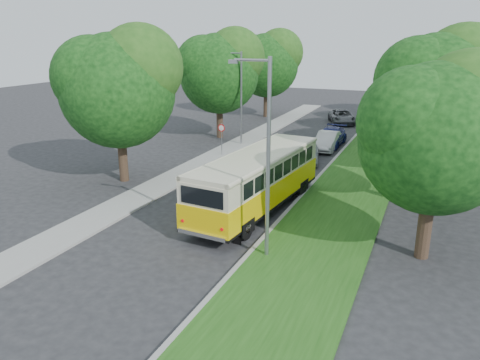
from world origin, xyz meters
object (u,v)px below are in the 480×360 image
at_px(lamppost_far, 240,95).
at_px(vintage_bus, 257,182).
at_px(car_silver, 306,152).
at_px(car_grey, 342,117).
at_px(car_white, 327,141).
at_px(car_blue, 330,137).
at_px(lamppost_near, 266,154).

distance_m(lamppost_far, vintage_bus, 15.47).
relative_size(car_silver, car_grey, 0.85).
xyz_separation_m(car_white, car_blue, (-0.09, 1.62, 0.00)).
xyz_separation_m(lamppost_near, vintage_bus, (-2.18, 4.80, -2.82)).
xyz_separation_m(lamppost_far, car_grey, (5.81, 13.16, -3.43)).
relative_size(lamppost_far, car_white, 1.74).
relative_size(car_blue, car_grey, 0.99).
bearing_deg(car_grey, car_blue, -104.25).
height_order(car_blue, car_grey, car_blue).
bearing_deg(lamppost_far, car_white, 8.61).
bearing_deg(vintage_bus, car_blue, 94.94).
height_order(lamppost_far, vintage_bus, lamppost_far).
height_order(car_silver, car_white, car_silver).
xyz_separation_m(vintage_bus, car_silver, (-0.24, 10.55, -0.83)).
xyz_separation_m(lamppost_near, car_grey, (-3.10, 31.66, -3.68)).
height_order(car_silver, car_grey, car_silver).
xyz_separation_m(car_white, car_grey, (-1.22, 12.09, -0.02)).
relative_size(car_white, car_grey, 0.87).
bearing_deg(car_grey, vintage_bus, -108.41).
height_order(lamppost_near, car_silver, lamppost_near).
bearing_deg(car_white, lamppost_far, -172.08).
xyz_separation_m(lamppost_far, car_white, (7.03, 1.06, -3.40)).
xyz_separation_m(lamppost_far, car_silver, (6.49, -3.15, -3.40)).
xyz_separation_m(car_silver, car_grey, (-0.68, 16.30, -0.03)).
bearing_deg(lamppost_near, car_blue, 95.32).
height_order(lamppost_near, car_blue, lamppost_near).
bearing_deg(car_blue, vintage_bus, -89.84).
distance_m(lamppost_near, car_grey, 32.02).
bearing_deg(car_silver, car_grey, 79.08).
xyz_separation_m(lamppost_far, vintage_bus, (6.73, -13.70, -2.57)).
height_order(lamppost_far, car_blue, lamppost_far).
height_order(lamppost_far, car_white, lamppost_far).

